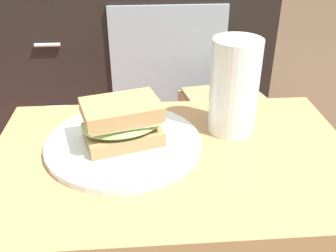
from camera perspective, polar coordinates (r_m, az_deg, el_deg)
name	(u,v)px	position (r m, az deg, el deg)	size (l,w,h in m)	color
side_table	(173,200)	(0.64, 0.72, -10.86)	(0.56, 0.36, 0.46)	#A37A4C
tv_cabinet	(133,54)	(1.52, -5.17, 10.61)	(0.96, 0.46, 0.58)	black
area_rug	(88,228)	(1.14, -11.75, -14.51)	(1.27, 0.88, 0.01)	maroon
plate	(124,143)	(0.61, -6.59, -2.52)	(0.24, 0.24, 0.01)	silver
sandwich_front	(122,122)	(0.59, -6.80, 0.57)	(0.14, 0.12, 0.07)	#9E7A4C
beer_glass	(234,88)	(0.63, 9.76, 5.55)	(0.08, 0.08, 0.16)	silver
paper_bag	(219,140)	(1.20, 7.59, -2.13)	(0.25, 0.21, 0.32)	tan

